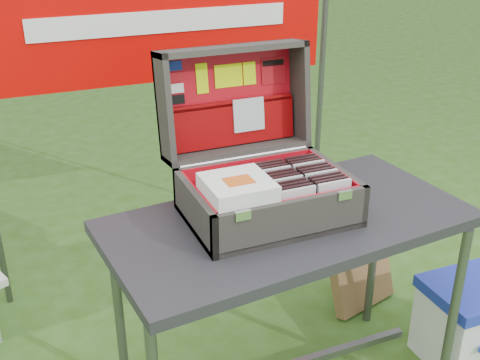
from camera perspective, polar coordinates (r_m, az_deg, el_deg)
name	(u,v)px	position (r m, az deg, el deg)	size (l,w,h in m)	color
table	(285,311)	(2.31, 4.31, -12.25)	(1.27, 0.63, 0.79)	#28292C
table_top	(289,223)	(2.11, 4.64, -4.05)	(1.27, 0.63, 0.04)	#28292C
table_leg_fr	(453,317)	(2.44, 19.54, -12.15)	(0.04, 0.04, 0.75)	#59595B
table_leg_bl	(119,313)	(2.37, -11.40, -12.24)	(0.04, 0.04, 0.75)	#59595B
table_leg_br	(374,251)	(2.76, 12.59, -6.57)	(0.04, 0.04, 0.75)	#59595B
suitcase	(261,140)	(2.04, 2.03, 3.85)	(0.55, 0.56, 0.53)	#3F3B34
suitcase_base_bottom	(267,214)	(2.09, 2.62, -3.21)	(0.55, 0.40, 0.02)	#3F3B34
suitcase_base_wall_front	(293,222)	(1.92, 5.05, -3.95)	(0.55, 0.02, 0.15)	#3F3B34
suitcase_base_wall_back	(246,177)	(2.22, 0.58, 0.32)	(0.55, 0.02, 0.15)	#3F3B34
suitcase_base_wall_left	(194,211)	(1.98, -4.36, -2.99)	(0.02, 0.40, 0.15)	#3F3B34
suitcase_base_wall_right	(335,185)	(2.18, 8.99, -0.43)	(0.02, 0.40, 0.15)	#3F3B34
suitcase_liner_floor	(268,210)	(2.09, 2.63, -2.88)	(0.51, 0.35, 0.01)	red
suitcase_latch_left	(243,215)	(1.81, 0.27, -3.38)	(0.05, 0.01, 0.03)	silver
suitcase_latch_right	(345,195)	(1.96, 9.89, -1.42)	(0.05, 0.01, 0.03)	silver
suitcase_hinge	(245,157)	(2.20, 0.48, 2.19)	(0.02, 0.02, 0.50)	silver
suitcase_lid_back	(228,98)	(2.28, -1.15, 7.77)	(0.55, 0.40, 0.02)	#3F3B34
suitcase_lid_rim_far	(231,49)	(2.20, -0.82, 12.35)	(0.55, 0.02, 0.15)	#3F3B34
suitcase_lid_rim_near	(237,150)	(2.26, -0.28, 2.88)	(0.55, 0.02, 0.15)	#3F3B34
suitcase_lid_rim_left	(164,109)	(2.14, -7.20, 6.67)	(0.02, 0.40, 0.15)	#3F3B34
suitcase_lid_rim_right	(299,92)	(2.33, 5.58, 8.26)	(0.02, 0.40, 0.15)	#3F3B34
suitcase_lid_liner	(229,99)	(2.27, -1.02, 7.72)	(0.51, 0.35, 0.01)	red
suitcase_liner_wall_front	(291,217)	(1.92, 4.87, -3.48)	(0.51, 0.01, 0.13)	red
suitcase_liner_wall_back	(248,175)	(2.20, 0.73, 0.44)	(0.51, 0.01, 0.13)	red
suitcase_liner_wall_left	(198,208)	(1.98, -3.98, -2.64)	(0.01, 0.35, 0.13)	red
suitcase_liner_wall_right	(332,182)	(2.17, 8.69, -0.23)	(0.01, 0.35, 0.13)	red
suitcase_lid_pocket	(233,124)	(2.27, -0.70, 5.36)	(0.49, 0.16, 0.03)	#830507
suitcase_pocket_edge	(232,103)	(2.25, -0.76, 7.31)	(0.48, 0.02, 0.02)	#830507
suitcase_pocket_cd	(249,115)	(2.27, 0.82, 6.21)	(0.12, 0.12, 0.01)	silver
lid_sticker_cc_a	(175,66)	(2.18, -6.23, 10.71)	(0.05, 0.03, 0.00)	#1933B2
lid_sticker_cc_b	(175,77)	(2.18, -6.14, 9.67)	(0.05, 0.03, 0.00)	#AC0E18
lid_sticker_cc_c	(176,88)	(2.19, -6.05, 8.63)	(0.05, 0.03, 0.00)	white
lid_sticker_cc_d	(177,99)	(2.19, -5.96, 7.60)	(0.05, 0.03, 0.00)	black
lid_card_neon_tall	(202,79)	(2.21, -3.62, 9.58)	(0.04, 0.11, 0.00)	#CCF105
lid_card_neon_main	(229,76)	(2.25, -1.09, 9.86)	(0.11, 0.08, 0.00)	#CCF105
lid_card_neon_small	(249,73)	(2.28, 0.90, 10.08)	(0.05, 0.08, 0.00)	#CCF105
lid_sticker_band	(273,71)	(2.32, 3.18, 10.30)	(0.10, 0.10, 0.00)	#AC0E18
lid_sticker_band_bar	(273,63)	(2.32, 3.15, 11.04)	(0.09, 0.02, 0.00)	black
cd_left_0	(298,208)	(1.95, 5.50, -2.67)	(0.12, 0.01, 0.14)	silver
cd_left_1	(295,205)	(1.97, 5.20, -2.40)	(0.12, 0.01, 0.14)	black
cd_left_2	(292,202)	(1.98, 4.91, -2.14)	(0.12, 0.01, 0.14)	black
cd_left_3	(288,200)	(2.00, 4.62, -1.88)	(0.12, 0.01, 0.14)	black
cd_left_4	(286,197)	(2.02, 4.34, -1.63)	(0.12, 0.01, 0.14)	silver
cd_left_5	(283,194)	(2.03, 4.06, -1.38)	(0.12, 0.01, 0.14)	black
cd_left_6	(280,192)	(2.05, 3.79, -1.13)	(0.12, 0.01, 0.14)	black
cd_left_7	(277,189)	(2.07, 3.52, -0.89)	(0.12, 0.01, 0.14)	black
cd_left_8	(274,187)	(2.09, 3.26, -0.65)	(0.12, 0.01, 0.14)	silver
cd_left_9	(271,184)	(2.11, 3.00, -0.42)	(0.12, 0.01, 0.14)	black
cd_left_10	(269,182)	(2.12, 2.74, -0.19)	(0.12, 0.01, 0.14)	black
cd_left_11	(266,180)	(2.14, 2.49, 0.04)	(0.12, 0.01, 0.14)	black
cd_right_0	(334,201)	(2.01, 8.86, -1.97)	(0.12, 0.01, 0.14)	silver
cd_right_1	(330,198)	(2.03, 8.55, -1.71)	(0.12, 0.01, 0.14)	black
cd_right_2	(327,196)	(2.04, 8.24, -1.46)	(0.12, 0.01, 0.14)	black
cd_right_3	(324,193)	(2.06, 7.93, -1.22)	(0.12, 0.01, 0.14)	black
cd_right_4	(320,190)	(2.08, 7.63, -0.98)	(0.12, 0.01, 0.14)	silver
cd_right_5	(317,188)	(2.09, 7.33, -0.74)	(0.12, 0.01, 0.14)	black
cd_right_6	(314,185)	(2.11, 7.04, -0.51)	(0.12, 0.01, 0.14)	black
cd_right_7	(311,183)	(2.13, 6.75, -0.28)	(0.12, 0.01, 0.14)	black
cd_right_8	(308,181)	(2.14, 6.47, -0.05)	(0.12, 0.01, 0.14)	silver
cd_right_9	(305,178)	(2.16, 6.19, 0.17)	(0.12, 0.01, 0.14)	black
cd_right_10	(302,176)	(2.18, 5.92, 0.39)	(0.12, 0.01, 0.14)	black
cd_right_11	(299,174)	(2.20, 5.65, 0.61)	(0.12, 0.01, 0.14)	black
songbook_0	(238,193)	(1.92, -0.23, -1.26)	(0.21, 0.21, 0.01)	white
songbook_1	(238,192)	(1.92, -0.23, -1.12)	(0.21, 0.21, 0.01)	white
songbook_2	(238,190)	(1.91, -0.23, -0.99)	(0.21, 0.21, 0.01)	white
songbook_3	(238,189)	(1.91, -0.23, -0.85)	(0.21, 0.21, 0.01)	white
songbook_4	(238,188)	(1.91, -0.23, -0.72)	(0.21, 0.21, 0.01)	white
songbook_5	(238,186)	(1.91, -0.23, -0.58)	(0.21, 0.21, 0.01)	white
songbook_6	(238,185)	(1.90, -0.23, -0.45)	(0.21, 0.21, 0.01)	white
songbook_7	(238,183)	(1.90, -0.23, -0.31)	(0.21, 0.21, 0.01)	white
songbook_8	(238,182)	(1.90, -0.23, -0.17)	(0.21, 0.21, 0.01)	white
songbook_9	(238,180)	(1.90, -0.24, -0.04)	(0.21, 0.21, 0.01)	white
songbook_graphic	(239,180)	(1.89, -0.12, -0.04)	(0.09, 0.07, 0.00)	#D85919
cooler	(473,321)	(2.78, 21.24, -12.34)	(0.42, 0.32, 0.37)	white
cooler_body	(472,326)	(2.79, 21.16, -12.75)	(0.40, 0.30, 0.32)	white
cooler_lid	(480,289)	(2.69, 21.76, -9.60)	(0.42, 0.32, 0.05)	#1E31AF
cardboard_box	(360,270)	(2.97, 11.35, -8.33)	(0.35, 0.06, 0.37)	olive
banner_post_right	(320,96)	(3.27, 7.62, 7.94)	(0.03, 0.03, 1.70)	#59595B
banner	(163,21)	(2.83, -7.34, 14.70)	(1.60, 0.01, 0.55)	#C40402
banner_text	(164,22)	(2.82, -7.27, 14.67)	(1.20, 0.00, 0.10)	white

